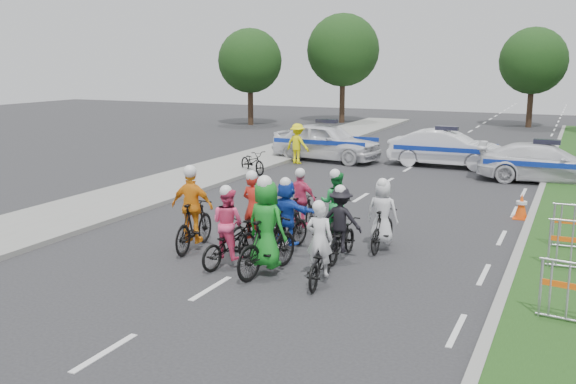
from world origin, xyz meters
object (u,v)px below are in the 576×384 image
at_px(marshal_hiviz, 297,144).
at_px(cone_0, 521,207).
at_px(rider_3, 193,218).
at_px(parked_bike, 253,162).
at_px(rider_9, 301,208).
at_px(rider_1, 267,236).
at_px(rider_4, 341,230).
at_px(rider_7, 382,222).
at_px(rider_0, 320,256).
at_px(tree_0, 250,61).
at_px(police_car_2, 545,163).
at_px(rider_5, 287,220).
at_px(tree_3, 343,50).
at_px(police_car_0, 327,142).
at_px(rider_2, 229,235).
at_px(rider_8, 336,214).
at_px(rider_6, 254,221).
at_px(police_car_1, 446,148).
at_px(tree_4, 533,61).

height_order(marshal_hiviz, cone_0, marshal_hiviz).
distance_m(rider_3, parked_bike, 10.04).
xyz_separation_m(rider_9, marshal_hiviz, (-4.55, 10.06, 0.18)).
bearing_deg(rider_9, rider_1, 109.55).
bearing_deg(rider_3, rider_4, -174.80).
distance_m(rider_3, rider_7, 4.29).
xyz_separation_m(rider_0, cone_0, (3.07, 7.08, -0.22)).
bearing_deg(parked_bike, rider_1, -118.06).
distance_m(rider_3, tree_0, 28.94).
bearing_deg(cone_0, police_car_2, 87.70).
bearing_deg(rider_9, rider_3, 62.52).
bearing_deg(rider_9, police_car_2, -108.42).
bearing_deg(rider_5, tree_3, -62.52).
height_order(rider_4, police_car_2, rider_4).
bearing_deg(police_car_0, tree_0, 47.55).
relative_size(rider_2, police_car_2, 0.38).
height_order(rider_1, rider_8, rider_1).
bearing_deg(rider_0, rider_6, -43.90).
height_order(rider_7, cone_0, rider_7).
xyz_separation_m(rider_2, rider_5, (0.68, 1.44, 0.08)).
distance_m(rider_2, cone_0, 8.61).
relative_size(rider_4, marshal_hiviz, 1.00).
height_order(rider_1, marshal_hiviz, rider_1).
distance_m(rider_9, police_car_1, 11.92).
height_order(rider_8, rider_9, rider_8).
bearing_deg(rider_5, cone_0, -120.35).
relative_size(police_car_0, police_car_2, 1.02).
distance_m(police_car_1, marshal_hiviz, 6.06).
height_order(rider_0, cone_0, rider_0).
bearing_deg(rider_5, tree_0, -50.60).
bearing_deg(rider_8, tree_4, -105.51).
bearing_deg(tree_4, rider_4, -92.57).
relative_size(rider_4, cone_0, 2.38).
xyz_separation_m(rider_2, tree_0, (-13.60, 26.60, 3.53)).
bearing_deg(rider_2, parked_bike, -54.12).
bearing_deg(tree_4, rider_2, -95.95).
distance_m(rider_2, tree_0, 30.09).
bearing_deg(rider_2, rider_0, -175.86).
bearing_deg(rider_7, rider_0, 81.23).
height_order(rider_0, rider_5, rider_5).
bearing_deg(marshal_hiviz, police_car_2, -166.31).
height_order(rider_7, tree_4, tree_4).
height_order(rider_2, rider_7, rider_2).
bearing_deg(tree_3, police_car_0, -72.25).
xyz_separation_m(rider_5, police_car_1, (0.94, 13.35, 0.01)).
bearing_deg(tree_3, rider_1, -72.70).
height_order(rider_8, tree_3, tree_3).
height_order(rider_6, tree_3, tree_3).
relative_size(police_car_1, tree_0, 0.72).
height_order(rider_4, rider_7, rider_7).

